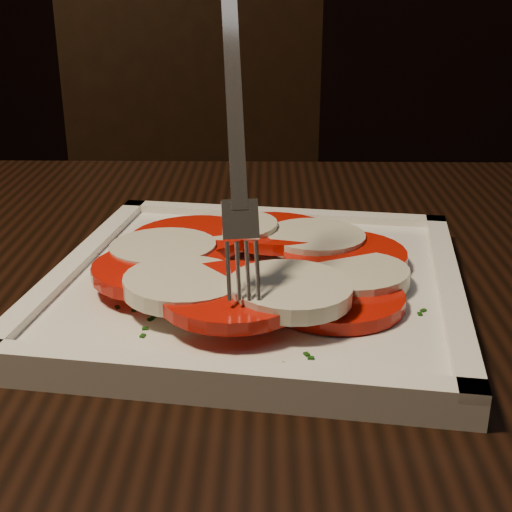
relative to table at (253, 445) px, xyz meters
name	(u,v)px	position (x,y,z in m)	size (l,w,h in m)	color
table	(253,445)	(0.00, 0.00, 0.00)	(1.22, 0.83, 0.75)	black
chair	(207,249)	(-0.10, 0.67, -0.12)	(0.51, 0.51, 0.93)	black
plate	(256,287)	(0.00, 0.03, 0.11)	(0.27, 0.27, 0.01)	white
caprese_salad	(256,262)	(0.00, 0.03, 0.12)	(0.21, 0.22, 0.03)	#C10B04
fork	(234,133)	(-0.01, 0.00, 0.22)	(0.04, 0.09, 0.16)	white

